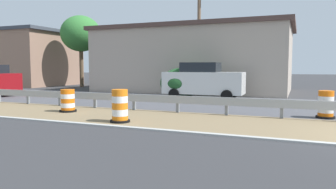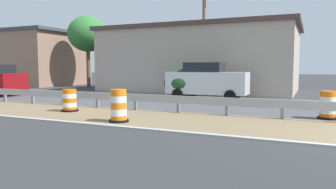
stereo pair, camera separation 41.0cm
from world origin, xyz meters
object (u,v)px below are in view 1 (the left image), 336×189
(traffic_barrel_close, at_px, (120,107))
(car_trailing_near_lane, at_px, (203,81))
(traffic_barrel_mid, at_px, (68,102))
(utility_pole_near, at_px, (199,39))
(traffic_barrel_nearest, at_px, (326,106))

(traffic_barrel_close, height_order, car_trailing_near_lane, car_trailing_near_lane)
(traffic_barrel_mid, xyz_separation_m, utility_pole_near, (11.16, -2.38, 3.43))
(traffic_barrel_close, relative_size, car_trailing_near_lane, 0.24)
(utility_pole_near, bearing_deg, car_trailing_near_lane, -159.12)
(car_trailing_near_lane, bearing_deg, traffic_barrel_nearest, -41.46)
(car_trailing_near_lane, bearing_deg, traffic_barrel_close, -94.08)
(traffic_barrel_close, relative_size, traffic_barrel_mid, 1.19)
(traffic_barrel_nearest, bearing_deg, traffic_barrel_mid, 102.73)
(traffic_barrel_mid, bearing_deg, utility_pole_near, -12.03)
(car_trailing_near_lane, height_order, utility_pole_near, utility_pole_near)
(traffic_barrel_close, distance_m, car_trailing_near_lane, 8.90)
(traffic_barrel_nearest, relative_size, traffic_barrel_close, 0.91)
(traffic_barrel_mid, height_order, utility_pole_near, utility_pole_near)
(traffic_barrel_nearest, distance_m, traffic_barrel_close, 7.56)
(traffic_barrel_nearest, bearing_deg, traffic_barrel_close, 118.90)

